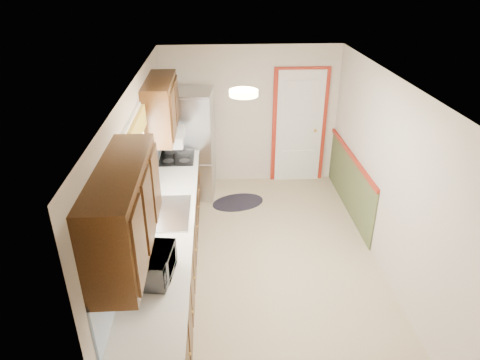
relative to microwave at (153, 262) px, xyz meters
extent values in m
cube|color=tan|center=(1.20, 1.33, -1.11)|extent=(3.20, 5.20, 0.12)
cube|color=white|center=(1.20, 1.33, 1.29)|extent=(3.20, 5.20, 0.12)
cube|color=beige|center=(1.20, 3.83, 0.09)|extent=(3.20, 0.10, 2.40)
cube|color=beige|center=(1.20, -1.17, 0.09)|extent=(3.20, 0.10, 2.40)
cube|color=beige|center=(-0.30, 1.33, 0.09)|extent=(0.10, 5.20, 2.40)
cube|color=beige|center=(2.70, 1.33, 0.09)|extent=(0.10, 5.20, 2.40)
cube|color=#3B200D|center=(0.00, 1.03, -0.66)|extent=(0.60, 4.00, 0.90)
cube|color=silver|center=(0.01, 1.03, -0.19)|extent=(0.63, 4.00, 0.04)
cube|color=#5E9BE6|center=(-0.29, 1.03, 0.11)|extent=(0.02, 4.00, 0.55)
cube|color=#3B200D|center=(-0.12, -0.27, 0.72)|extent=(0.35, 1.40, 0.75)
cube|color=#3B200D|center=(-0.12, 2.43, 0.72)|extent=(0.35, 1.20, 0.75)
cube|color=white|center=(-0.29, 1.13, 0.51)|extent=(0.02, 1.00, 0.90)
cube|color=orange|center=(-0.24, 1.13, 0.86)|extent=(0.05, 1.12, 0.24)
cube|color=#B7B7BC|center=(0.01, 1.13, -0.16)|extent=(0.52, 0.82, 0.02)
cube|color=white|center=(-0.07, 2.48, 0.27)|extent=(0.45, 0.60, 0.15)
cube|color=maroon|center=(2.05, 3.80, -0.11)|extent=(0.94, 0.05, 2.08)
cube|color=white|center=(2.05, 3.77, -0.11)|extent=(0.80, 0.04, 2.00)
cube|color=#444E2C|center=(2.69, 2.68, -0.66)|extent=(0.02, 2.30, 0.90)
cube|color=maroon|center=(2.67, 2.68, -0.19)|extent=(0.04, 2.30, 0.06)
cylinder|color=#FFD88C|center=(0.90, 1.13, 1.25)|extent=(0.30, 0.30, 0.06)
imported|color=white|center=(0.00, 0.00, 0.00)|extent=(0.33, 0.52, 0.33)
cube|color=#B7B7BC|center=(0.18, 3.38, -0.21)|extent=(0.81, 0.76, 1.79)
cylinder|color=black|center=(-0.07, 2.99, -0.30)|extent=(0.02, 0.02, 1.25)
ellipsoid|color=black|center=(0.94, 2.96, -1.10)|extent=(0.99, 0.78, 0.01)
cube|color=black|center=(0.01, 2.73, -0.16)|extent=(0.51, 0.61, 0.02)
camera|label=1|loc=(0.61, -3.19, 2.45)|focal=32.00mm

